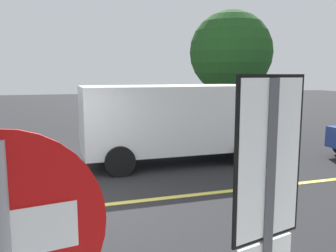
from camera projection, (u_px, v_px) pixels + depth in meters
ground_plane at (69, 209)px, 6.67m from camera, size 80.00×80.00×0.00m
lane_marking_centre at (214, 193)px, 7.57m from camera, size 28.00×0.16×0.01m
speed_limit_sign at (267, 202)px, 2.12m from camera, size 0.53×0.15×2.52m
white_van at (175, 118)px, 10.13m from camera, size 5.21×2.27×2.20m
tree_left_verge at (231, 53)px, 15.15m from camera, size 3.53×3.53×5.21m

